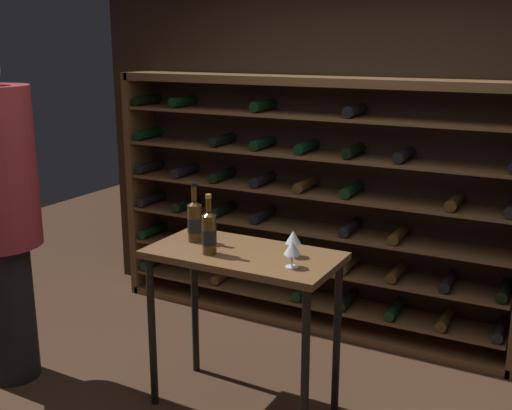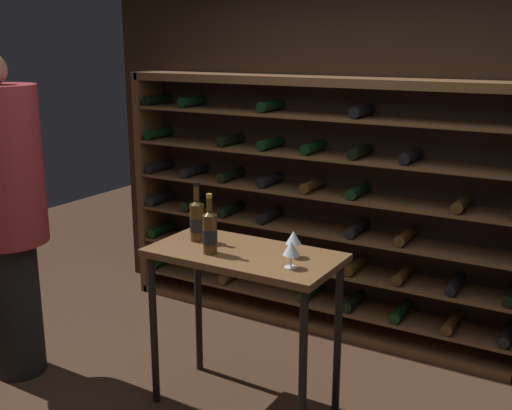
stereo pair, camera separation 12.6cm
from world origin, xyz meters
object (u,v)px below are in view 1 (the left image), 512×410
Objects in this scene: tasting_table at (243,274)px; wine_bottle_gold_foil at (209,232)px; wine_bottle_amber_reserve at (195,221)px; wine_glass_stemmed_center at (292,249)px; wine_rack at (303,208)px; wine_glass_stemmed_right at (293,238)px.

wine_bottle_gold_foil reaches higher than tasting_table.
wine_bottle_amber_reserve reaches higher than wine_glass_stemmed_center.
wine_glass_stemmed_center reaches higher than tasting_table.
wine_bottle_gold_foil is at bearing -141.38° from tasting_table.
tasting_table is at bearing 38.62° from wine_bottle_gold_foil.
wine_bottle_amber_reserve is (-0.34, 0.03, 0.26)m from tasting_table.
wine_rack is at bearing 82.26° from wine_bottle_amber_reserve.
tasting_table is 0.32m from wine_bottle_gold_foil.
wine_rack reaches higher than wine_bottle_amber_reserve.
wine_rack is 21.07× the size of wine_glass_stemmed_right.
wine_bottle_gold_foil reaches higher than wine_glass_stemmed_right.
wine_glass_stemmed_right is at bearing 12.35° from tasting_table.
wine_rack is 1.43m from wine_glass_stemmed_center.
wine_glass_stemmed_center is (0.68, -0.13, -0.02)m from wine_bottle_amber_reserve.
tasting_table is 3.05× the size of wine_bottle_amber_reserve.
wine_bottle_amber_reserve is at bearing 169.07° from wine_glass_stemmed_center.
wine_rack is 1.21m from wine_bottle_amber_reserve.
wine_rack reaches higher than wine_glass_stemmed_center.
wine_glass_stemmed_center is at bearing -15.86° from tasting_table.
wine_bottle_gold_foil is 0.49m from wine_glass_stemmed_center.
tasting_table is at bearing 164.14° from wine_glass_stemmed_center.
wine_bottle_amber_reserve reaches higher than tasting_table.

